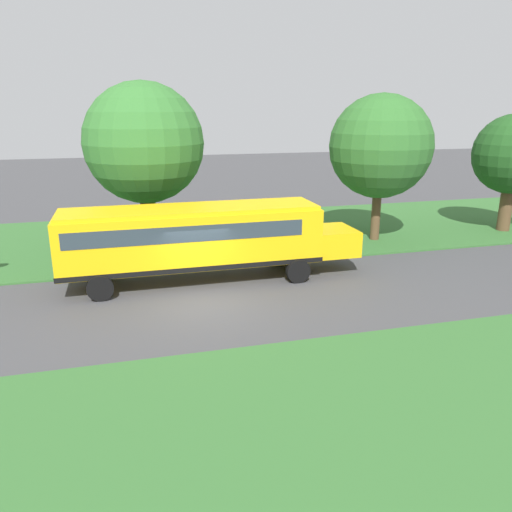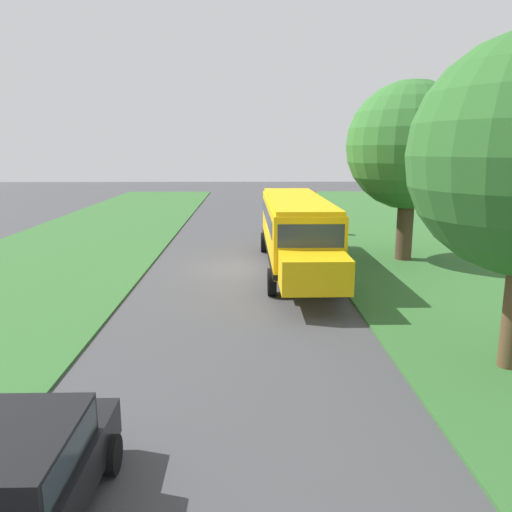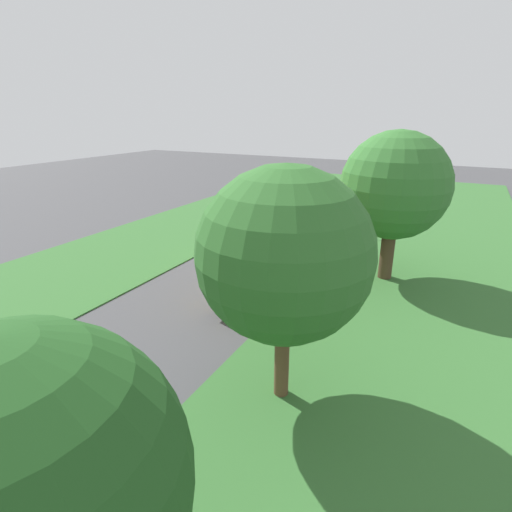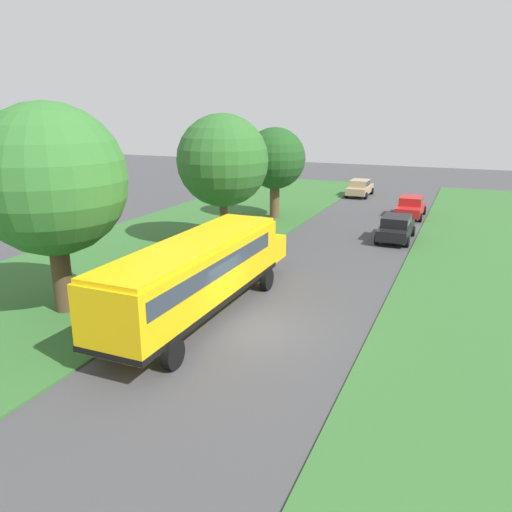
{
  "view_description": "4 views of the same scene",
  "coord_description": "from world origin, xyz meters",
  "px_view_note": "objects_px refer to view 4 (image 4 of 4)",
  "views": [
    {
      "loc": [
        17.27,
        -2.62,
        7.01
      ],
      "look_at": [
        -2.12,
        2.58,
        1.02
      ],
      "focal_mm": 35.0,
      "sensor_mm": 36.0,
      "label": 1
    },
    {
      "loc": [
        -0.31,
        21.6,
        5.22
      ],
      "look_at": [
        -0.7,
        3.26,
        1.27
      ],
      "focal_mm": 35.0,
      "sensor_mm": 36.0,
      "label": 2
    },
    {
      "loc": [
        -11.02,
        20.81,
        9.06
      ],
      "look_at": [
        -1.67,
        2.79,
        1.72
      ],
      "focal_mm": 28.0,
      "sensor_mm": 36.0,
      "label": 3
    },
    {
      "loc": [
        6.78,
        -15.74,
        7.92
      ],
      "look_at": [
        -1.65,
        3.84,
        1.64
      ],
      "focal_mm": 35.0,
      "sensor_mm": 36.0,
      "label": 4
    }
  ],
  "objects_px": {
    "car_tan_furthest": "(360,187)",
    "oak_tree_roadside_mid": "(220,159)",
    "school_bus": "(199,271)",
    "oak_tree_far_end": "(276,159)",
    "car_black_nearest": "(396,227)",
    "car_red_middle": "(411,206)",
    "oak_tree_beside_bus": "(53,182)"
  },
  "relations": [
    {
      "from": "oak_tree_far_end",
      "to": "car_black_nearest",
      "type": "bearing_deg",
      "value": -18.49
    },
    {
      "from": "car_black_nearest",
      "to": "car_red_middle",
      "type": "relative_size",
      "value": 1.0
    },
    {
      "from": "school_bus",
      "to": "oak_tree_beside_bus",
      "type": "xyz_separation_m",
      "value": [
        -5.33,
        -1.6,
        3.36
      ]
    },
    {
      "from": "car_tan_furthest",
      "to": "oak_tree_beside_bus",
      "type": "bearing_deg",
      "value": -98.75
    },
    {
      "from": "car_black_nearest",
      "to": "oak_tree_beside_bus",
      "type": "relative_size",
      "value": 0.53
    },
    {
      "from": "school_bus",
      "to": "oak_tree_far_end",
      "type": "xyz_separation_m",
      "value": [
        -4.02,
        18.57,
        2.5
      ]
    },
    {
      "from": "car_black_nearest",
      "to": "car_tan_furthest",
      "type": "distance_m",
      "value": 16.65
    },
    {
      "from": "oak_tree_beside_bus",
      "to": "oak_tree_roadside_mid",
      "type": "height_order",
      "value": "oak_tree_beside_bus"
    },
    {
      "from": "car_black_nearest",
      "to": "car_tan_furthest",
      "type": "height_order",
      "value": "same"
    },
    {
      "from": "oak_tree_roadside_mid",
      "to": "oak_tree_far_end",
      "type": "distance_m",
      "value": 8.39
    },
    {
      "from": "school_bus",
      "to": "oak_tree_beside_bus",
      "type": "distance_m",
      "value": 6.5
    },
    {
      "from": "car_tan_furthest",
      "to": "car_red_middle",
      "type": "bearing_deg",
      "value": -54.9
    },
    {
      "from": "car_tan_furthest",
      "to": "oak_tree_roadside_mid",
      "type": "height_order",
      "value": "oak_tree_roadside_mid"
    },
    {
      "from": "school_bus",
      "to": "oak_tree_far_end",
      "type": "height_order",
      "value": "oak_tree_far_end"
    },
    {
      "from": "school_bus",
      "to": "car_tan_furthest",
      "type": "height_order",
      "value": "school_bus"
    },
    {
      "from": "car_black_nearest",
      "to": "car_tan_furthest",
      "type": "xyz_separation_m",
      "value": [
        -5.6,
        15.68,
        0.0
      ]
    },
    {
      "from": "car_red_middle",
      "to": "oak_tree_far_end",
      "type": "bearing_deg",
      "value": -153.77
    },
    {
      "from": "car_red_middle",
      "to": "school_bus",
      "type": "bearing_deg",
      "value": -102.89
    },
    {
      "from": "car_tan_furthest",
      "to": "oak_tree_far_end",
      "type": "bearing_deg",
      "value": -106.51
    },
    {
      "from": "car_tan_furthest",
      "to": "car_black_nearest",
      "type": "bearing_deg",
      "value": -70.34
    },
    {
      "from": "car_black_nearest",
      "to": "oak_tree_far_end",
      "type": "relative_size",
      "value": 0.65
    },
    {
      "from": "car_red_middle",
      "to": "oak_tree_roadside_mid",
      "type": "distance_m",
      "value": 16.67
    },
    {
      "from": "school_bus",
      "to": "oak_tree_roadside_mid",
      "type": "bearing_deg",
      "value": 112.82
    },
    {
      "from": "car_black_nearest",
      "to": "oak_tree_roadside_mid",
      "type": "bearing_deg",
      "value": -151.39
    },
    {
      "from": "school_bus",
      "to": "car_black_nearest",
      "type": "bearing_deg",
      "value": 71.06
    },
    {
      "from": "car_black_nearest",
      "to": "oak_tree_far_end",
      "type": "distance_m",
      "value": 10.45
    },
    {
      "from": "school_bus",
      "to": "car_tan_furthest",
      "type": "distance_m",
      "value": 31.15
    },
    {
      "from": "oak_tree_roadside_mid",
      "to": "oak_tree_far_end",
      "type": "height_order",
      "value": "oak_tree_roadside_mid"
    },
    {
      "from": "oak_tree_beside_bus",
      "to": "oak_tree_far_end",
      "type": "xyz_separation_m",
      "value": [
        1.32,
        20.17,
        -0.85
      ]
    },
    {
      "from": "car_red_middle",
      "to": "car_tan_furthest",
      "type": "height_order",
      "value": "same"
    },
    {
      "from": "car_tan_furthest",
      "to": "oak_tree_roadside_mid",
      "type": "bearing_deg",
      "value": -100.84
    },
    {
      "from": "oak_tree_far_end",
      "to": "car_red_middle",
      "type": "bearing_deg",
      "value": 26.23
    }
  ]
}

